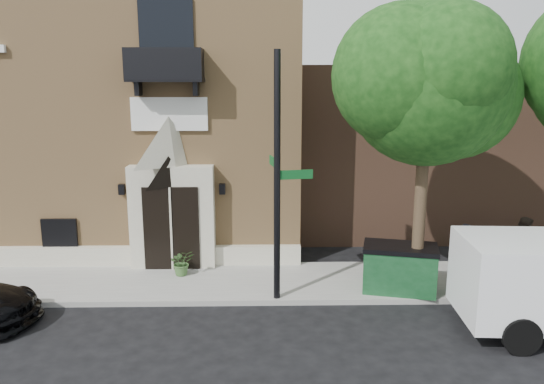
# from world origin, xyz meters

# --- Properties ---
(ground) EXTENTS (120.00, 120.00, 0.00)m
(ground) POSITION_xyz_m (0.00, 0.00, 0.00)
(ground) COLOR black
(ground) RESTS_ON ground
(sidewalk) EXTENTS (42.00, 3.00, 0.15)m
(sidewalk) POSITION_xyz_m (1.00, 1.50, 0.07)
(sidewalk) COLOR gray
(sidewalk) RESTS_ON ground
(church) EXTENTS (12.20, 11.01, 9.30)m
(church) POSITION_xyz_m (-2.99, 7.95, 4.63)
(church) COLOR tan
(church) RESTS_ON ground
(neighbour_building) EXTENTS (18.00, 8.00, 6.40)m
(neighbour_building) POSITION_xyz_m (12.00, 9.00, 3.20)
(neighbour_building) COLOR brown
(neighbour_building) RESTS_ON ground
(street_tree_left) EXTENTS (4.97, 4.38, 7.77)m
(street_tree_left) POSITION_xyz_m (6.03, 0.35, 5.87)
(street_tree_left) COLOR #38281C
(street_tree_left) RESTS_ON sidewalk
(street_sign) EXTENTS (1.12, 1.02, 6.51)m
(street_sign) POSITION_xyz_m (2.19, 0.22, 3.42)
(street_sign) COLOR black
(street_sign) RESTS_ON sidewalk
(fire_hydrant) EXTENTS (0.41, 0.33, 0.72)m
(fire_hydrant) POSITION_xyz_m (5.53, 0.44, 0.51)
(fire_hydrant) COLOR maroon
(fire_hydrant) RESTS_ON sidewalk
(dumpster) EXTENTS (2.21, 1.57, 1.31)m
(dumpster) POSITION_xyz_m (5.59, 0.64, 0.81)
(dumpster) COLOR #103B1A
(dumpster) RESTS_ON sidewalk
(planter) EXTENTS (0.88, 0.82, 0.79)m
(planter) POSITION_xyz_m (-0.63, 1.96, 0.54)
(planter) COLOR #406732
(planter) RESTS_ON sidewalk
(pedestrian_near) EXTENTS (0.66, 0.54, 1.56)m
(pedestrian_near) POSITION_xyz_m (7.85, 1.93, 0.93)
(pedestrian_near) COLOR black
(pedestrian_near) RESTS_ON sidewalk
(pedestrian_far) EXTENTS (0.95, 1.07, 1.83)m
(pedestrian_far) POSITION_xyz_m (9.54, 1.63, 1.06)
(pedestrian_far) COLOR #312821
(pedestrian_far) RESTS_ON sidewalk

